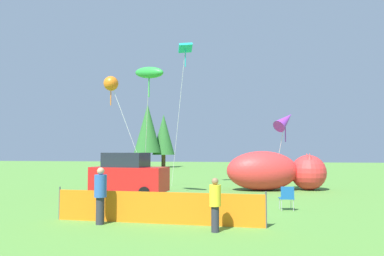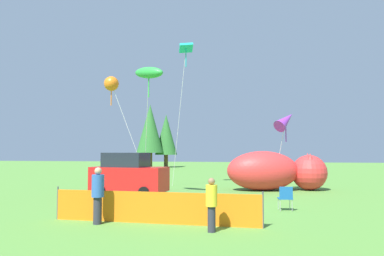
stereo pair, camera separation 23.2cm
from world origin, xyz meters
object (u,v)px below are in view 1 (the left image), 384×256
folding_chair (287,196)px  spectator_in_white_shirt (100,193)px  spectator_in_yellow_shirt (215,202)px  kite_orange_flower (111,84)px  kite_teal_diamond (185,51)px  inflatable_cat (274,172)px  kite_purple_delta (285,120)px  kite_green_fish (149,73)px  parked_car (129,175)px

folding_chair → spectator_in_white_shirt: bearing=114.9°
folding_chair → spectator_in_yellow_shirt: spectator_in_yellow_shirt is taller
kite_orange_flower → kite_teal_diamond: kite_teal_diamond is taller
spectator_in_yellow_shirt → inflatable_cat: bearing=78.3°
spectator_in_white_shirt → kite_orange_flower: 11.07m
spectator_in_white_shirt → kite_purple_delta: size_ratio=0.38×
folding_chair → kite_green_fish: size_ratio=0.14×
kite_teal_diamond → inflatable_cat: bearing=-13.0°
spectator_in_white_shirt → folding_chair: bearing=30.8°
kite_green_fish → kite_teal_diamond: (0.94, 5.66, 2.65)m
spectator_in_white_shirt → kite_purple_delta: bearing=58.1°
kite_orange_flower → folding_chair: bearing=-29.4°
inflatable_cat → kite_purple_delta: bearing=-26.7°
spectator_in_white_shirt → kite_green_fish: (-0.33, 7.07, 5.46)m
folding_chair → kite_teal_diamond: bearing=26.6°
kite_purple_delta → kite_teal_diamond: 8.19m
spectator_in_yellow_shirt → spectator_in_white_shirt: (-3.84, 0.58, 0.14)m
kite_green_fish → inflatable_cat: bearing=33.2°
spectator_in_white_shirt → kite_teal_diamond: bearing=87.3°
spectator_in_yellow_shirt → parked_car: bearing=123.5°
spectator_in_white_shirt → kite_green_fish: size_ratio=0.27×
parked_car → kite_teal_diamond: (2.17, 5.16, 8.02)m
parked_car → kite_purple_delta: kite_purple_delta is taller
spectator_in_yellow_shirt → kite_green_fish: size_ratio=0.23×
folding_chair → kite_green_fish: 9.48m
inflatable_cat → kite_purple_delta: (0.68, -0.16, 3.12)m
inflatable_cat → spectator_in_yellow_shirt: inflatable_cat is taller
parked_car → spectator_in_white_shirt: parked_car is taller
spectator_in_yellow_shirt → kite_purple_delta: kite_purple_delta is taller
spectator_in_yellow_shirt → kite_orange_flower: (-7.05, 9.73, 5.47)m
spectator_in_yellow_shirt → kite_green_fish: kite_green_fish is taller
inflatable_cat → kite_orange_flower: size_ratio=0.92×
folding_chair → kite_purple_delta: bearing=-11.0°
parked_car → kite_purple_delta: size_ratio=0.84×
spectator_in_yellow_shirt → folding_chair: bearing=60.2°
kite_orange_flower → kite_teal_diamond: bearing=43.1°
spectator_in_white_shirt → kite_purple_delta: kite_purple_delta is taller
kite_teal_diamond → spectator_in_white_shirt: bearing=-92.7°
inflatable_cat → kite_orange_flower: 11.11m
spectator_in_yellow_shirt → kite_purple_delta: bearing=75.1°
parked_car → inflatable_cat: size_ratio=0.67×
kite_purple_delta → kite_orange_flower: (-10.21, -2.09, 2.13)m
spectator_in_yellow_shirt → kite_teal_diamond: size_ratio=0.17×
kite_teal_diamond → parked_car: bearing=-112.8°
kite_purple_delta → kite_teal_diamond: (-6.38, 1.48, 4.91)m
kite_orange_flower → inflatable_cat: bearing=13.3°
parked_car → kite_orange_flower: bearing=143.7°
inflatable_cat → kite_teal_diamond: bearing=153.7°
parked_car → kite_purple_delta: 9.82m
inflatable_cat → kite_teal_diamond: kite_teal_diamond is taller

